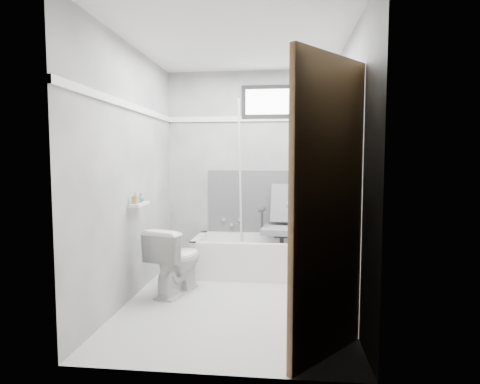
# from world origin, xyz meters

# --- Properties ---
(floor) EXTENTS (2.60, 2.60, 0.00)m
(floor) POSITION_xyz_m (0.00, 0.00, 0.00)
(floor) COLOR silver
(floor) RESTS_ON ground
(ceiling) EXTENTS (2.60, 2.60, 0.00)m
(ceiling) POSITION_xyz_m (0.00, 0.00, 2.40)
(ceiling) COLOR silver
(ceiling) RESTS_ON floor
(wall_back) EXTENTS (2.00, 0.02, 2.40)m
(wall_back) POSITION_xyz_m (0.00, 1.30, 1.20)
(wall_back) COLOR slate
(wall_back) RESTS_ON floor
(wall_front) EXTENTS (2.00, 0.02, 2.40)m
(wall_front) POSITION_xyz_m (0.00, -1.30, 1.20)
(wall_front) COLOR slate
(wall_front) RESTS_ON floor
(wall_left) EXTENTS (0.02, 2.60, 2.40)m
(wall_left) POSITION_xyz_m (-1.00, 0.00, 1.20)
(wall_left) COLOR slate
(wall_left) RESTS_ON floor
(wall_right) EXTENTS (0.02, 2.60, 2.40)m
(wall_right) POSITION_xyz_m (1.00, 0.00, 1.20)
(wall_right) COLOR slate
(wall_right) RESTS_ON floor
(bathtub) EXTENTS (1.50, 0.70, 0.42)m
(bathtub) POSITION_xyz_m (0.16, 0.93, 0.21)
(bathtub) COLOR white
(bathtub) RESTS_ON floor
(office_chair) EXTENTS (0.58, 0.58, 0.92)m
(office_chair) POSITION_xyz_m (0.42, 0.98, 0.58)
(office_chair) COLOR slate
(office_chair) RESTS_ON bathtub
(toilet) EXTENTS (0.55, 0.74, 0.65)m
(toilet) POSITION_xyz_m (-0.62, 0.17, 0.33)
(toilet) COLOR white
(toilet) RESTS_ON floor
(door) EXTENTS (0.78, 0.78, 2.00)m
(door) POSITION_xyz_m (0.98, -1.28, 1.00)
(door) COLOR brown
(door) RESTS_ON floor
(window) EXTENTS (0.66, 0.04, 0.40)m
(window) POSITION_xyz_m (0.25, 1.29, 2.02)
(window) COLOR black
(window) RESTS_ON wall_back
(backerboard) EXTENTS (1.50, 0.02, 0.78)m
(backerboard) POSITION_xyz_m (0.25, 1.29, 0.80)
(backerboard) COLOR #4C4C4F
(backerboard) RESTS_ON wall_back
(trim_back) EXTENTS (2.00, 0.02, 0.06)m
(trim_back) POSITION_xyz_m (0.00, 1.29, 1.82)
(trim_back) COLOR white
(trim_back) RESTS_ON wall_back
(trim_left) EXTENTS (0.02, 2.60, 0.06)m
(trim_left) POSITION_xyz_m (-0.99, 0.00, 1.82)
(trim_left) COLOR white
(trim_left) RESTS_ON wall_left
(pole) EXTENTS (0.02, 0.38, 1.92)m
(pole) POSITION_xyz_m (-0.07, 1.06, 1.05)
(pole) COLOR silver
(pole) RESTS_ON bathtub
(shelf) EXTENTS (0.10, 0.32, 0.02)m
(shelf) POSITION_xyz_m (-0.93, 0.03, 0.90)
(shelf) COLOR white
(shelf) RESTS_ON wall_left
(soap_bottle_a) EXTENTS (0.06, 0.06, 0.12)m
(soap_bottle_a) POSITION_xyz_m (-0.94, -0.05, 0.97)
(soap_bottle_a) COLOR #9B864D
(soap_bottle_a) RESTS_ON shelf
(soap_bottle_b) EXTENTS (0.09, 0.09, 0.09)m
(soap_bottle_b) POSITION_xyz_m (-0.94, 0.09, 0.96)
(soap_bottle_b) COLOR slate
(soap_bottle_b) RESTS_ON shelf
(faucet) EXTENTS (0.26, 0.10, 0.16)m
(faucet) POSITION_xyz_m (-0.20, 1.27, 0.55)
(faucet) COLOR silver
(faucet) RESTS_ON wall_back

